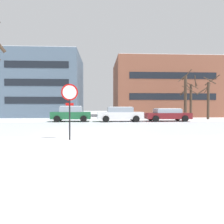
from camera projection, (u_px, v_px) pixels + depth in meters
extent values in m
plane|color=white|center=(87.00, 134.00, 12.16)|extent=(120.00, 120.00, 0.00)
cube|color=silver|center=(90.00, 127.00, 16.09)|extent=(80.00, 9.87, 0.00)
cylinder|color=black|center=(70.00, 117.00, 9.92)|extent=(0.07, 0.12, 2.13)
cylinder|color=red|center=(70.00, 92.00, 9.89)|extent=(0.76, 0.05, 0.76)
cylinder|color=white|center=(70.00, 92.00, 9.88)|extent=(0.62, 0.05, 0.62)
cube|color=red|center=(70.00, 104.00, 9.90)|extent=(0.36, 0.04, 0.12)
cylinder|color=white|center=(70.00, 91.00, 9.90)|extent=(0.42, 0.04, 0.42)
cube|color=#1E6038|center=(71.00, 115.00, 21.96)|extent=(3.97, 2.02, 0.70)
cube|color=#8C99A8|center=(71.00, 109.00, 21.95)|extent=(2.21, 1.80, 0.55)
cube|color=white|center=(71.00, 106.00, 21.94)|extent=(2.01, 1.66, 0.06)
cylinder|color=black|center=(84.00, 118.00, 23.04)|extent=(0.65, 0.24, 0.64)
cylinder|color=black|center=(84.00, 119.00, 21.14)|extent=(0.65, 0.24, 0.64)
cylinder|color=black|center=(60.00, 118.00, 22.81)|extent=(0.65, 0.24, 0.64)
cylinder|color=black|center=(57.00, 119.00, 20.90)|extent=(0.65, 0.24, 0.64)
cube|color=white|center=(120.00, 115.00, 21.87)|extent=(4.59, 2.01, 0.69)
cube|color=#8C99A8|center=(120.00, 110.00, 21.86)|extent=(2.55, 1.78, 0.47)
cube|color=white|center=(120.00, 107.00, 21.85)|extent=(2.32, 1.65, 0.06)
cylinder|color=black|center=(133.00, 118.00, 22.95)|extent=(0.65, 0.24, 0.64)
cylinder|color=black|center=(136.00, 119.00, 21.08)|extent=(0.65, 0.24, 0.64)
cylinder|color=black|center=(105.00, 118.00, 22.68)|extent=(0.65, 0.24, 0.64)
cylinder|color=black|center=(106.00, 119.00, 20.81)|extent=(0.65, 0.24, 0.64)
cube|color=maroon|center=(167.00, 116.00, 22.37)|extent=(4.64, 2.07, 0.59)
cube|color=#8C99A8|center=(167.00, 111.00, 22.35)|extent=(2.58, 1.84, 0.41)
cube|color=white|center=(167.00, 109.00, 22.35)|extent=(2.35, 1.70, 0.06)
cylinder|color=black|center=(177.00, 118.00, 23.47)|extent=(0.65, 0.24, 0.64)
cylinder|color=black|center=(185.00, 119.00, 21.54)|extent=(0.65, 0.24, 0.64)
cylinder|color=black|center=(150.00, 118.00, 23.20)|extent=(0.65, 0.24, 0.64)
cylinder|color=black|center=(156.00, 119.00, 21.27)|extent=(0.65, 0.24, 0.64)
cylinder|color=#423326|center=(208.00, 101.00, 25.92)|extent=(0.30, 0.30, 4.42)
cylinder|color=#423326|center=(210.00, 80.00, 25.21)|extent=(1.37, 0.46, 0.89)
cylinder|color=#423326|center=(212.00, 80.00, 26.43)|extent=(1.20, 1.60, 1.16)
cylinder|color=#423326|center=(203.00, 90.00, 26.78)|extent=(1.90, 0.47, 1.24)
cylinder|color=#423326|center=(208.00, 88.00, 26.20)|extent=(0.73, 0.24, 1.16)
cylinder|color=#423326|center=(191.00, 102.00, 25.99)|extent=(0.29, 0.29, 4.19)
cylinder|color=#423326|center=(191.00, 85.00, 25.22)|extent=(1.47, 0.68, 0.94)
cylinder|color=#423326|center=(195.00, 82.00, 25.70)|extent=(0.63, 0.97, 1.39)
cylinder|color=#423326|center=(196.00, 83.00, 25.61)|extent=(0.79, 0.95, 0.82)
cylinder|color=#423326|center=(189.00, 90.00, 25.21)|extent=(1.51, 1.07, 1.03)
cylinder|color=#423326|center=(185.00, 98.00, 25.01)|extent=(0.34, 0.34, 5.03)
cylinder|color=#423326|center=(182.00, 78.00, 25.47)|extent=(1.14, 0.43, 0.91)
cylinder|color=#423326|center=(187.00, 75.00, 25.39)|extent=(0.98, 0.77, 1.23)
cylinder|color=#423326|center=(189.00, 88.00, 24.55)|extent=(1.01, 0.56, 0.87)
cylinder|color=#423326|center=(184.00, 92.00, 25.41)|extent=(0.95, 0.28, 0.83)
cube|color=slate|center=(47.00, 86.00, 33.71)|extent=(10.24, 11.22, 9.25)
cube|color=white|center=(47.00, 56.00, 33.59)|extent=(10.04, 10.99, 0.10)
cube|color=black|center=(37.00, 100.00, 28.15)|extent=(8.19, 0.04, 0.90)
cube|color=black|center=(37.00, 82.00, 28.09)|extent=(8.19, 0.04, 0.90)
cube|color=black|center=(37.00, 64.00, 28.03)|extent=(8.19, 0.04, 0.90)
cube|color=brown|center=(161.00, 89.00, 35.22)|extent=(15.02, 11.30, 8.58)
cube|color=white|center=(162.00, 62.00, 35.11)|extent=(14.72, 11.08, 0.10)
cube|color=black|center=(173.00, 97.00, 29.60)|extent=(12.02, 0.04, 0.90)
cube|color=black|center=(173.00, 75.00, 29.52)|extent=(12.02, 0.04, 0.90)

